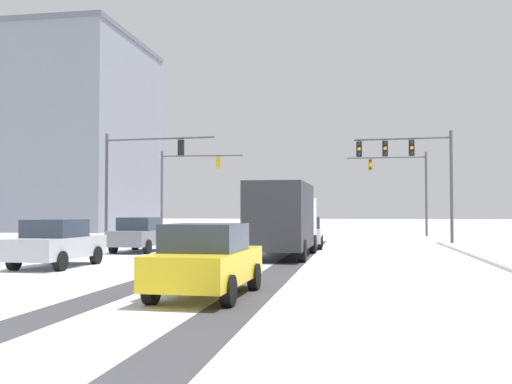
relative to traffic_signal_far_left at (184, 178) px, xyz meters
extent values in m
cube|color=#424247|center=(10.39, -22.30, -4.44)|extent=(1.08, 35.61, 0.01)
cube|color=#424247|center=(7.23, -22.30, -4.44)|extent=(1.04, 35.61, 0.01)
cylinder|color=#47474C|center=(-1.73, -0.11, -1.19)|extent=(0.18, 0.18, 6.50)
cylinder|color=#47474C|center=(1.36, 0.07, 1.66)|extent=(6.19, 0.47, 0.12)
cube|color=#B79319|center=(2.60, 0.14, 1.11)|extent=(0.33, 0.26, 0.90)
sphere|color=black|center=(2.59, 0.30, 1.41)|extent=(0.20, 0.20, 0.20)
sphere|color=orange|center=(2.59, 0.30, 1.11)|extent=(0.20, 0.20, 0.20)
sphere|color=black|center=(2.59, 0.30, 0.81)|extent=(0.20, 0.20, 0.20)
cylinder|color=#47474C|center=(18.12, -8.11, -1.19)|extent=(0.18, 0.18, 6.50)
cylinder|color=#47474C|center=(15.42, -7.96, 1.66)|extent=(5.42, 0.42, 0.12)
cube|color=black|center=(15.96, -7.99, 1.11)|extent=(0.33, 0.26, 0.90)
sphere|color=black|center=(15.95, -8.15, 1.41)|extent=(0.20, 0.20, 0.20)
sphere|color=orange|center=(15.95, -8.15, 1.11)|extent=(0.20, 0.20, 0.20)
sphere|color=black|center=(15.95, -8.15, 0.81)|extent=(0.20, 0.20, 0.20)
cube|color=black|center=(14.47, -7.90, 1.11)|extent=(0.33, 0.26, 0.90)
sphere|color=black|center=(14.46, -8.06, 1.41)|extent=(0.20, 0.20, 0.20)
sphere|color=orange|center=(14.46, -8.06, 1.11)|extent=(0.20, 0.20, 0.20)
sphere|color=black|center=(14.46, -8.06, 0.81)|extent=(0.20, 0.20, 0.20)
cube|color=black|center=(12.98, -7.82, 1.11)|extent=(0.33, 0.26, 0.90)
sphere|color=black|center=(12.97, -7.98, 1.41)|extent=(0.20, 0.20, 0.20)
sphere|color=orange|center=(12.97, -7.98, 1.11)|extent=(0.20, 0.20, 0.20)
sphere|color=black|center=(12.97, -7.98, 0.81)|extent=(0.20, 0.20, 0.20)
cylinder|color=#47474C|center=(-1.73, -10.11, -1.19)|extent=(0.18, 0.18, 6.50)
cylinder|color=#47474C|center=(1.59, -10.33, 1.66)|extent=(6.64, 0.56, 0.12)
cube|color=black|center=(2.92, -10.42, 1.11)|extent=(0.34, 0.26, 0.90)
sphere|color=black|center=(2.93, -10.26, 1.41)|extent=(0.20, 0.20, 0.20)
sphere|color=orange|center=(2.93, -10.26, 1.11)|extent=(0.20, 0.20, 0.20)
sphere|color=black|center=(2.93, -10.26, 0.81)|extent=(0.20, 0.20, 0.20)
cylinder|color=#47474C|center=(18.12, 3.89, -1.19)|extent=(0.18, 0.18, 6.50)
cylinder|color=#47474C|center=(15.11, 3.92, 1.66)|extent=(6.02, 0.18, 0.12)
cube|color=#B79319|center=(13.91, 3.94, 1.11)|extent=(0.32, 0.24, 0.90)
sphere|color=black|center=(13.91, 3.78, 1.41)|extent=(0.20, 0.20, 0.20)
sphere|color=orange|center=(13.91, 3.78, 1.11)|extent=(0.20, 0.20, 0.20)
sphere|color=black|center=(13.91, 3.78, 0.81)|extent=(0.20, 0.20, 0.20)
cube|color=silver|center=(10.16, -12.28, -3.77)|extent=(1.86, 4.16, 0.70)
cube|color=#2D3847|center=(10.16, -12.43, -3.12)|extent=(1.63, 1.96, 0.60)
cylinder|color=black|center=(9.30, -11.04, -4.12)|extent=(0.25, 0.65, 0.64)
cylinder|color=black|center=(10.92, -10.97, -4.12)|extent=(0.25, 0.65, 0.64)
cylinder|color=black|center=(9.40, -13.58, -4.12)|extent=(0.25, 0.65, 0.64)
cylinder|color=black|center=(11.02, -13.52, -4.12)|extent=(0.25, 0.65, 0.64)
cube|color=slate|center=(2.78, -16.29, -3.77)|extent=(1.78, 4.13, 0.70)
cube|color=#2D3847|center=(2.77, -16.44, -3.12)|extent=(1.60, 1.93, 0.60)
cylinder|color=black|center=(1.99, -15.00, -4.12)|extent=(0.23, 0.64, 0.64)
cylinder|color=black|center=(3.61, -15.03, -4.12)|extent=(0.23, 0.64, 0.64)
cylinder|color=black|center=(1.94, -17.54, -4.12)|extent=(0.23, 0.64, 0.64)
cylinder|color=black|center=(3.56, -17.57, -4.12)|extent=(0.23, 0.64, 0.64)
cube|color=#B7BABF|center=(2.72, -24.01, -3.77)|extent=(1.72, 4.11, 0.70)
cube|color=#2D3847|center=(2.72, -24.16, -3.12)|extent=(1.57, 1.91, 0.60)
cylinder|color=black|center=(1.92, -22.74, -4.12)|extent=(0.22, 0.64, 0.64)
cylinder|color=black|center=(3.54, -22.75, -4.12)|extent=(0.22, 0.64, 0.64)
cylinder|color=black|center=(1.91, -25.28, -4.12)|extent=(0.22, 0.64, 0.64)
cylinder|color=black|center=(3.52, -25.29, -4.12)|extent=(0.22, 0.64, 0.64)
cube|color=yellow|center=(9.50, -29.93, -3.77)|extent=(1.82, 4.15, 0.70)
cube|color=#2D3847|center=(9.50, -30.08, -3.12)|extent=(1.62, 1.95, 0.60)
cylinder|color=black|center=(8.73, -28.64, -4.12)|extent=(0.24, 0.65, 0.64)
cylinder|color=black|center=(10.35, -28.69, -4.12)|extent=(0.24, 0.65, 0.64)
cylinder|color=black|center=(8.65, -31.18, -4.12)|extent=(0.24, 0.65, 0.64)
cylinder|color=black|center=(10.27, -31.23, -4.12)|extent=(0.24, 0.65, 0.64)
cube|color=#B21E1E|center=(4.98, 15.12, -2.51)|extent=(2.69, 11.04, 2.90)
cube|color=#283342|center=(4.98, 15.12, -2.16)|extent=(2.72, 10.16, 0.90)
cylinder|color=black|center=(6.10, 11.25, -3.96)|extent=(0.32, 0.97, 0.96)
cylinder|color=black|center=(3.72, 11.29, -3.96)|extent=(0.32, 0.97, 0.96)
cylinder|color=black|center=(6.22, 18.39, -3.96)|extent=(0.32, 0.97, 0.96)
cylinder|color=black|center=(3.85, 18.44, -3.96)|extent=(0.32, 0.97, 0.96)
cube|color=silver|center=(9.84, -15.58, -2.97)|extent=(2.13, 2.23, 2.10)
cube|color=#333338|center=(9.79, -19.28, -2.72)|extent=(2.27, 5.23, 2.60)
cylinder|color=black|center=(8.83, -16.00, -4.02)|extent=(0.29, 0.84, 0.84)
cylinder|color=black|center=(10.85, -16.03, -4.02)|extent=(0.29, 0.84, 0.84)
cylinder|color=black|center=(8.76, -20.69, -4.02)|extent=(0.29, 0.84, 0.84)
cylinder|color=black|center=(10.78, -20.72, -4.02)|extent=(0.29, 0.84, 0.84)
cube|color=gray|center=(-19.75, 13.72, 5.14)|extent=(20.77, 16.67, 19.16)
cube|color=slate|center=(-19.75, 13.72, 14.97)|extent=(21.07, 16.97, 0.50)
camera|label=1|loc=(12.76, -42.58, -2.56)|focal=41.08mm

